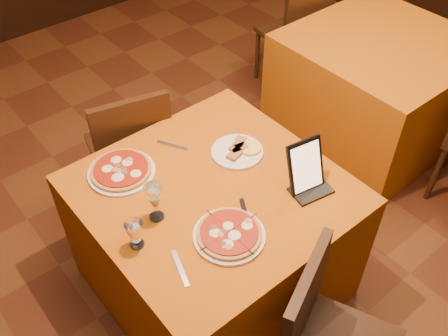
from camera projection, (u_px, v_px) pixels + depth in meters
floor at (259, 296)px, 2.71m from camera, size 6.00×7.00×0.01m
main_table at (214, 240)px, 2.51m from camera, size 1.10×1.10×0.75m
side_table at (374, 89)px, 3.45m from camera, size 1.10×1.10×0.75m
chair_main_far at (129, 147)px, 2.89m from camera, size 0.47×0.47×0.91m
chair_side_far at (291, 33)px, 3.85m from camera, size 0.52×0.52×0.91m
pizza_near at (229, 234)px, 2.04m from camera, size 0.30×0.30×0.03m
pizza_far at (121, 171)px, 2.30m from camera, size 0.31×0.31×0.03m
cutlet_dish at (237, 151)px, 2.41m from camera, size 0.25×0.25×0.03m
wine_glass at (155, 202)px, 2.06m from camera, size 0.07×0.07×0.19m
water_glass at (135, 235)px, 1.97m from camera, size 0.07×0.07×0.13m
tablet at (306, 166)px, 2.18m from camera, size 0.19×0.13×0.23m
knife at (247, 222)px, 2.10m from camera, size 0.12×0.19×0.01m
fork_near at (180, 268)px, 1.93m from camera, size 0.07×0.18×0.01m
fork_far at (172, 145)px, 2.45m from camera, size 0.09×0.15×0.01m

